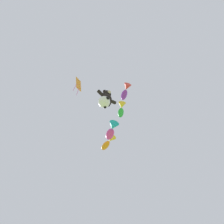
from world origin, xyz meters
TOP-DOWN VIEW (x-y plane):
  - teddy_bear_kite at (-0.05, 5.22)m, footprint 1.90×0.83m
  - soccer_ball_kite at (-0.39, 5.00)m, footprint 0.96×0.95m
  - fish_kite_violet at (1.54, 4.48)m, footprint 1.21×1.79m
  - fish_kite_emerald at (2.65, 6.41)m, footprint 1.50×1.83m
  - fish_kite_magenta at (3.19, 8.72)m, footprint 1.66×2.43m
  - fish_kite_tangerine at (4.36, 10.86)m, footprint 1.00×2.40m
  - diamond_kite at (-2.34, 6.44)m, footprint 1.15×0.95m

SIDE VIEW (x-z plane):
  - soccer_ball_kite at x=-0.39m, z-range 12.20..13.08m
  - teddy_bear_kite at x=-0.05m, z-range 13.36..15.29m
  - diamond_kite at x=-2.34m, z-range 14.47..17.37m
  - fish_kite_magenta at x=3.19m, z-range 15.81..16.84m
  - fish_kite_violet at x=1.54m, z-range 16.24..16.92m
  - fish_kite_emerald at x=2.65m, z-range 16.66..17.41m
  - fish_kite_tangerine at x=4.36m, z-range 16.82..17.70m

